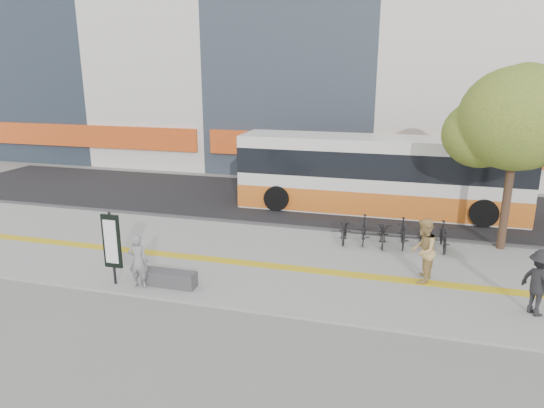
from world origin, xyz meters
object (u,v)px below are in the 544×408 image
(street_tree, at_px, (516,121))
(pedestrian_tan, at_px, (423,251))
(bus, at_px, (378,176))
(seated_woman, at_px, (138,261))
(bench, at_px, (169,278))
(signboard, at_px, (112,242))
(pedestrian_dark, at_px, (540,283))

(street_tree, bearing_deg, pedestrian_tan, -126.28)
(bus, height_order, seated_woman, bus)
(bench, relative_size, pedestrian_tan, 0.83)
(bus, relative_size, pedestrian_tan, 6.35)
(signboard, distance_m, street_tree, 13.40)
(bus, bearing_deg, bench, -118.43)
(signboard, height_order, street_tree, street_tree)
(bench, relative_size, bus, 0.13)
(signboard, distance_m, pedestrian_tan, 9.03)
(street_tree, bearing_deg, bus, 140.91)
(pedestrian_tan, bearing_deg, street_tree, 154.98)
(bench, relative_size, signboard, 0.73)
(bench, xyz_separation_m, bus, (5.25, 9.70, 1.29))
(street_tree, xyz_separation_m, seated_woman, (-10.58, -6.30, -3.64))
(pedestrian_tan, distance_m, pedestrian_dark, 3.10)
(signboard, height_order, seated_woman, signboard)
(pedestrian_tan, bearing_deg, signboard, -61.99)
(bus, distance_m, pedestrian_dark, 9.87)
(pedestrian_dark, bearing_deg, street_tree, -32.76)
(bench, distance_m, street_tree, 12.23)
(bench, height_order, pedestrian_tan, pedestrian_tan)
(bus, xyz_separation_m, pedestrian_tan, (1.79, -7.40, -0.55))
(bench, distance_m, bus, 11.11)
(pedestrian_tan, bearing_deg, bench, -60.69)
(bench, bearing_deg, signboard, -169.19)
(pedestrian_tan, bearing_deg, pedestrian_dark, 76.51)
(bus, distance_m, pedestrian_tan, 7.64)
(street_tree, height_order, pedestrian_tan, street_tree)
(street_tree, bearing_deg, bench, -148.38)
(bench, height_order, street_tree, street_tree)
(street_tree, relative_size, pedestrian_dark, 3.62)
(seated_woman, height_order, pedestrian_dark, pedestrian_dark)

